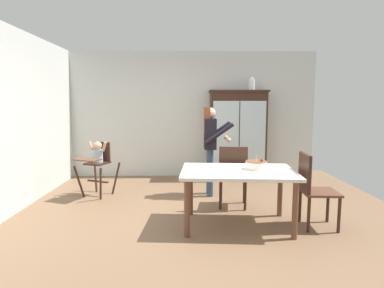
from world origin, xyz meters
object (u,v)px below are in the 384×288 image
Objects in this scene: birthday_cake at (256,165)px; dining_chair_far_side at (233,173)px; dining_chair_right_end at (312,185)px; ceramic_vase at (252,84)px; adult_person at (210,140)px; china_cabinet at (238,135)px; dining_table at (238,177)px; high_chair_with_toddler at (97,158)px.

dining_chair_far_side is (-0.21, 0.64, -0.24)m from birthday_cake.
ceramic_vase is at bearing 8.47° from dining_chair_right_end.
ceramic_vase is at bearing -36.07° from adult_person.
dining_table is at bearing -98.80° from china_cabinet.
adult_person reaches higher than birthday_cake.
dining_chair_far_side is at bearing -100.73° from china_cabinet.
dining_chair_far_side is (-0.38, -2.00, -0.38)m from china_cabinet.
birthday_cake is at bearing 83.33° from dining_chair_right_end.
china_cabinet reaches higher than birthday_cake.
adult_person is at bearing -117.83° from china_cabinet.
china_cabinet reaches higher than dining_chair_right_end.
high_chair_with_toddler is 2.80m from birthday_cake.
dining_chair_right_end is (0.94, -0.06, -0.09)m from dining_table.
dining_table is 0.29m from birthday_cake.
birthday_cake is (-0.17, -2.65, -0.15)m from china_cabinet.
china_cabinet is 1.44m from adult_person.
china_cabinet is 1.22× the size of adult_person.
dining_chair_right_end reaches higher than birthday_cake.
dining_table is 5.40× the size of birthday_cake.
china_cabinet is 1.97× the size of high_chair_with_toddler.
china_cabinet is at bearing 81.20° from dining_table.
dining_chair_right_end is at bearing -10.00° from birthday_cake.
ceramic_vase is 3.44m from high_chair_with_toddler.
birthday_cake is (0.25, 0.06, 0.15)m from dining_table.
high_chair_with_toddler is at bearing -156.04° from ceramic_vase.
ceramic_vase is 0.18× the size of adult_person.
high_chair_with_toddler is 0.99× the size of dining_chair_right_end.
ceramic_vase is 0.28× the size of high_chair_with_toddler.
china_cabinet is 2.84m from dining_chair_right_end.
high_chair_with_toddler is (-2.89, -1.29, -1.33)m from ceramic_vase.
dining_chair_far_side is at bearing 86.80° from dining_table.
ceramic_vase is (0.27, 0.00, 1.05)m from china_cabinet.
ceramic_vase is at bearing 75.68° from dining_table.
adult_person is at bearing -126.51° from ceramic_vase.
dining_chair_far_side is at bearing 4.10° from high_chair_with_toddler.
high_chair_with_toddler is 0.99× the size of dining_chair_far_side.
dining_chair_far_side is (2.24, -0.72, -0.10)m from high_chair_with_toddler.
adult_person is 1.01× the size of dining_table.
ceramic_vase is at bearing -100.29° from dining_chair_far_side.
china_cabinet is 6.92× the size of ceramic_vase.
dining_chair_far_side reaches higher than high_chair_with_toddler.
ceramic_vase is 0.28× the size of dining_chair_right_end.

